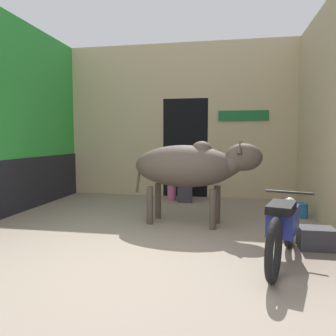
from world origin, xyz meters
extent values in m
plane|color=gray|center=(0.00, 0.00, 0.00)|extent=(30.00, 30.00, 0.00)
cube|color=green|center=(-2.88, 2.32, 1.88)|extent=(0.18, 4.63, 3.76)
cube|color=black|center=(-2.78, 2.32, 0.53)|extent=(0.03, 4.63, 1.05)
cube|color=#C6B289|center=(0.00, 4.72, 3.09)|extent=(5.57, 0.18, 1.34)
cube|color=#C6B289|center=(-1.59, 4.72, 1.21)|extent=(2.39, 0.18, 2.42)
cube|color=#C6B289|center=(1.75, 4.72, 1.21)|extent=(2.08, 0.18, 2.42)
cube|color=black|center=(0.16, 5.08, 1.21)|extent=(1.11, 0.90, 2.42)
cube|color=#196633|center=(1.54, 4.61, 1.98)|extent=(1.17, 0.03, 0.24)
cube|color=#C6B289|center=(2.88, 2.32, 1.88)|extent=(0.18, 4.63, 3.76)
ellipsoid|color=#4C4238|center=(0.47, 2.00, 0.98)|extent=(1.80, 0.96, 0.70)
ellipsoid|color=#4C4238|center=(0.77, 1.96, 1.27)|extent=(0.37, 0.34, 0.26)
cylinder|color=#4C4238|center=(1.26, 1.90, 1.03)|extent=(0.50, 0.39, 0.46)
ellipsoid|color=#4C4238|center=(1.44, 1.87, 1.14)|extent=(0.63, 0.44, 0.44)
cylinder|color=#4C4238|center=(-0.34, 2.11, 0.78)|extent=(0.13, 0.06, 0.58)
cylinder|color=#4C4238|center=(1.03, 2.13, 0.32)|extent=(0.11, 0.11, 0.64)
cylinder|color=#4C4238|center=(0.98, 1.73, 0.32)|extent=(0.11, 0.11, 0.64)
cylinder|color=#4C4238|center=(-0.03, 2.27, 0.32)|extent=(0.11, 0.11, 0.64)
cylinder|color=#4C4238|center=(-0.08, 1.87, 0.32)|extent=(0.11, 0.11, 0.64)
cone|color=#473D33|center=(1.41, 2.03, 1.31)|extent=(0.09, 0.17, 0.24)
cone|color=#473D33|center=(1.37, 1.73, 1.31)|extent=(0.09, 0.17, 0.24)
torus|color=black|center=(1.66, -0.10, 0.33)|extent=(0.27, 0.65, 0.66)
torus|color=black|center=(2.01, 1.05, 0.33)|extent=(0.27, 0.65, 0.66)
cube|color=navy|center=(1.84, 0.47, 0.50)|extent=(0.46, 0.72, 0.28)
cube|color=black|center=(1.78, 0.30, 0.68)|extent=(0.40, 0.58, 0.09)
cylinder|color=black|center=(1.97, 0.92, 0.75)|extent=(0.56, 0.20, 0.03)
sphere|color=silver|center=(2.00, 1.00, 0.60)|extent=(0.15, 0.15, 0.15)
cube|color=#3D3842|center=(0.26, 3.85, 0.21)|extent=(0.32, 0.14, 0.42)
cube|color=#3D3842|center=(0.26, 3.94, 0.47)|extent=(0.32, 0.32, 0.11)
cube|color=navy|center=(0.26, 4.01, 0.72)|extent=(0.46, 0.20, 0.49)
sphere|color=tan|center=(0.26, 4.01, 1.07)|extent=(0.20, 0.20, 0.20)
cylinder|color=#DB6093|center=(-0.09, 4.12, 0.19)|extent=(0.20, 0.20, 0.39)
cylinder|color=#DB6093|center=(-0.09, 4.12, 0.40)|extent=(0.29, 0.29, 0.04)
cube|color=#38383D|center=(2.35, 1.04, 0.14)|extent=(0.44, 0.32, 0.28)
cylinder|color=#23669E|center=(2.52, 2.81, 0.13)|extent=(0.26, 0.26, 0.26)
camera|label=1|loc=(1.19, -3.41, 1.43)|focal=35.00mm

